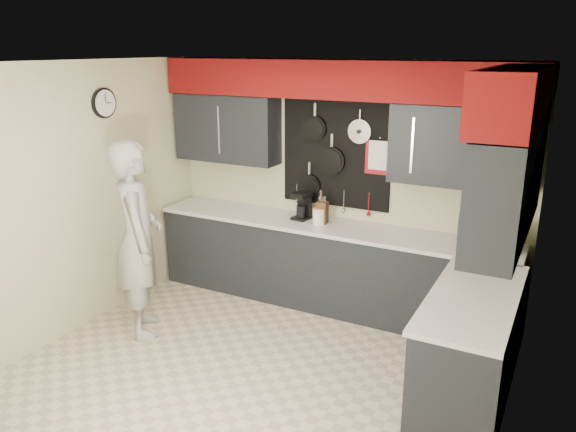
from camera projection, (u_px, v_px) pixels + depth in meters
The scene contains 10 objects.
ground at pixel (260, 368), 4.95m from camera, with size 4.00×4.00×0.00m, color beige.
back_wall_assembly at pixel (337, 119), 5.72m from camera, with size 4.00×0.36×2.60m.
right_wall_assembly at pixel (512, 166), 3.78m from camera, with size 0.36×3.50×2.60m.
left_wall_assembly at pixel (82, 195), 5.46m from camera, with size 0.05×3.50×2.60m.
base_cabinets at pixel (359, 284), 5.55m from camera, with size 3.95×2.20×0.92m.
microwave at pixel (487, 235), 5.17m from camera, with size 0.48×0.33×0.27m, color black.
knife_block at pixel (322, 212), 5.91m from camera, with size 0.11×0.11×0.24m, color #3C2513.
utensil_crock at pixel (319, 216), 5.89m from camera, with size 0.13×0.13×0.17m, color white.
coffee_maker at pixel (303, 205), 6.06m from camera, with size 0.19×0.22×0.30m.
person at pixel (138, 240), 5.33m from camera, with size 0.70×0.46×1.91m, color #ABABA9.
Camera 1 is at (2.24, -3.73, 2.72)m, focal length 35.00 mm.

